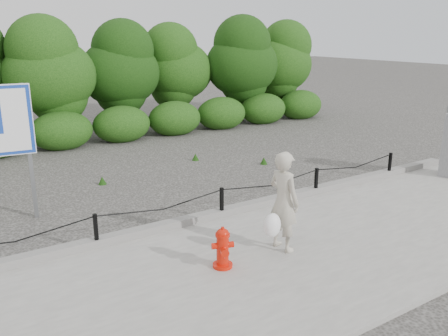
% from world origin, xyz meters
% --- Properties ---
extents(ground, '(90.00, 90.00, 0.00)m').
position_xyz_m(ground, '(0.00, 0.00, 0.00)').
color(ground, '#2D2B28').
rests_on(ground, ground).
extents(sidewalk, '(14.00, 4.00, 0.08)m').
position_xyz_m(sidewalk, '(0.00, -2.00, 0.04)').
color(sidewalk, gray).
rests_on(sidewalk, ground).
extents(curb, '(14.00, 0.22, 0.14)m').
position_xyz_m(curb, '(0.00, 0.05, 0.15)').
color(curb, slate).
rests_on(curb, sidewalk).
extents(chain_barrier, '(10.06, 0.06, 0.60)m').
position_xyz_m(chain_barrier, '(0.00, 0.00, 0.46)').
color(chain_barrier, black).
rests_on(chain_barrier, sidewalk).
extents(treeline, '(20.12, 3.43, 4.13)m').
position_xyz_m(treeline, '(0.67, 8.95, 2.34)').
color(treeline, black).
rests_on(treeline, ground).
extents(fire_hydrant, '(0.40, 0.40, 0.66)m').
position_xyz_m(fire_hydrant, '(-1.10, -1.74, 0.40)').
color(fire_hydrant, red).
rests_on(fire_hydrant, sidewalk).
extents(pedestrian, '(0.73, 0.65, 1.68)m').
position_xyz_m(pedestrian, '(0.07, -1.74, 0.90)').
color(pedestrian, '#B4AC9A').
rests_on(pedestrian, sidewalk).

